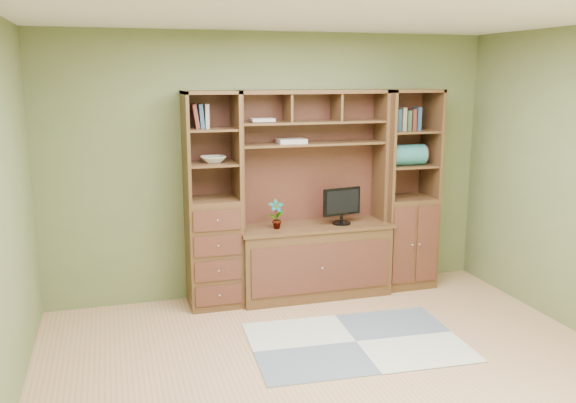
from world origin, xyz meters
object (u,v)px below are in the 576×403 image
object	(u,v)px
right_tower	(407,190)
monitor	(342,199)
center_hutch	(314,196)
left_tower	(213,201)

from	to	relation	value
right_tower	monitor	size ratio (longest dim) A/B	4.06
center_hutch	monitor	distance (m)	0.28
right_tower	monitor	bearing A→B (deg)	-174.28
left_tower	monitor	bearing A→B (deg)	-3.36
left_tower	monitor	world-z (taller)	left_tower
center_hutch	monitor	xyz separation A→B (m)	(0.28, -0.03, -0.04)
left_tower	monitor	xyz separation A→B (m)	(1.28, -0.07, -0.04)
monitor	center_hutch	bearing A→B (deg)	162.74
center_hutch	right_tower	distance (m)	1.03
center_hutch	monitor	size ratio (longest dim) A/B	4.06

